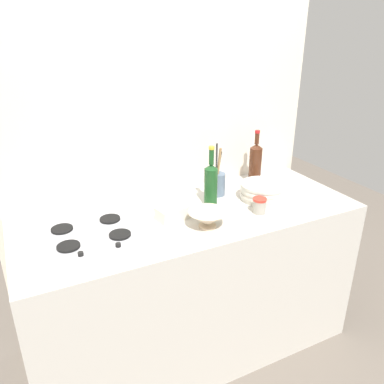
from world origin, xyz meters
name	(u,v)px	position (x,y,z in m)	size (l,w,h in m)	color
ground_plane	(192,343)	(0.00, 0.00, 0.00)	(6.00, 6.00, 0.00)	#6B6056
counter_block	(192,283)	(0.00, 0.00, 0.45)	(1.80, 0.70, 0.90)	beige
backsplash_panel	(164,163)	(0.00, 0.38, 1.06)	(1.90, 0.06, 2.12)	beige
stovetop_hob	(91,235)	(-0.53, -0.02, 0.91)	(0.46, 0.38, 0.04)	#B2B2B7
plate_stack	(263,191)	(0.44, -0.02, 0.95)	(0.26, 0.26, 0.09)	silver
wine_bottle_leftmost	(211,183)	(0.14, 0.05, 1.03)	(0.07, 0.07, 0.33)	#19471E
wine_bottle_mid_left	(255,163)	(0.54, 0.21, 1.03)	(0.08, 0.08, 0.33)	#472314
mixing_bowl	(208,218)	(0.00, -0.17, 0.95)	(0.19, 0.19, 0.08)	beige
butter_dish	(173,213)	(-0.11, -0.02, 0.93)	(0.17, 0.10, 0.07)	silver
utensil_crock	(218,183)	(0.24, 0.15, 0.97)	(0.09, 0.09, 0.31)	slate
condiment_jar_front	(259,205)	(0.32, -0.15, 0.94)	(0.07, 0.07, 0.08)	#9E998C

